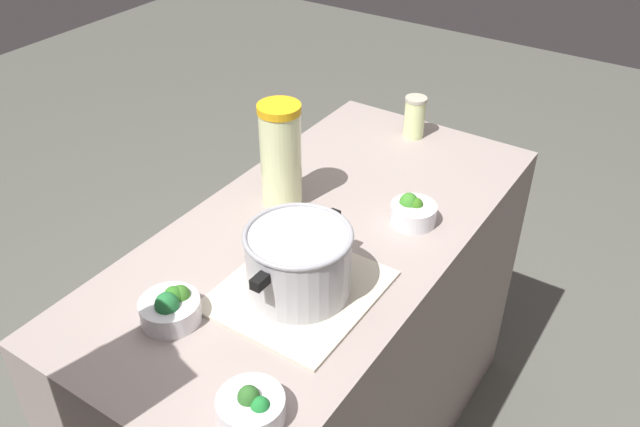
# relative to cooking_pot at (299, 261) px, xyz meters

# --- Properties ---
(counter_slab) EXTENTS (1.39, 0.67, 0.91)m
(counter_slab) POSITION_rel_cooking_pot_xyz_m (-0.22, -0.09, -0.54)
(counter_slab) COLOR gray
(counter_slab) RESTS_ON ground_plane
(dish_cloth) EXTENTS (0.36, 0.32, 0.01)m
(dish_cloth) POSITION_rel_cooking_pot_xyz_m (0.00, -0.00, -0.09)
(dish_cloth) COLOR beige
(dish_cloth) RESTS_ON counter_slab
(cooking_pot) EXTENTS (0.31, 0.24, 0.16)m
(cooking_pot) POSITION_rel_cooking_pot_xyz_m (0.00, 0.00, 0.00)
(cooking_pot) COLOR #B7B7BC
(cooking_pot) RESTS_ON dish_cloth
(lemonade_pitcher) EXTENTS (0.11, 0.11, 0.29)m
(lemonade_pitcher) POSITION_rel_cooking_pot_xyz_m (-0.27, -0.25, 0.05)
(lemonade_pitcher) COLOR beige
(lemonade_pitcher) RESTS_ON counter_slab
(mason_jar) EXTENTS (0.07, 0.07, 0.13)m
(mason_jar) POSITION_rel_cooking_pot_xyz_m (-0.81, -0.12, -0.02)
(mason_jar) COLOR beige
(mason_jar) RESTS_ON counter_slab
(broccoli_bowl_front) EXTENTS (0.13, 0.13, 0.07)m
(broccoli_bowl_front) POSITION_rel_cooking_pot_xyz_m (0.33, 0.12, -0.06)
(broccoli_bowl_front) COLOR silver
(broccoli_bowl_front) RESTS_ON counter_slab
(broccoli_bowl_center) EXTENTS (0.12, 0.12, 0.08)m
(broccoli_bowl_center) POSITION_rel_cooking_pot_xyz_m (-0.39, 0.09, -0.06)
(broccoli_bowl_center) COLOR silver
(broccoli_bowl_center) RESTS_ON counter_slab
(broccoli_bowl_back) EXTENTS (0.13, 0.13, 0.08)m
(broccoli_bowl_back) POSITION_rel_cooking_pot_xyz_m (0.22, -0.18, -0.06)
(broccoli_bowl_back) COLOR silver
(broccoli_bowl_back) RESTS_ON counter_slab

